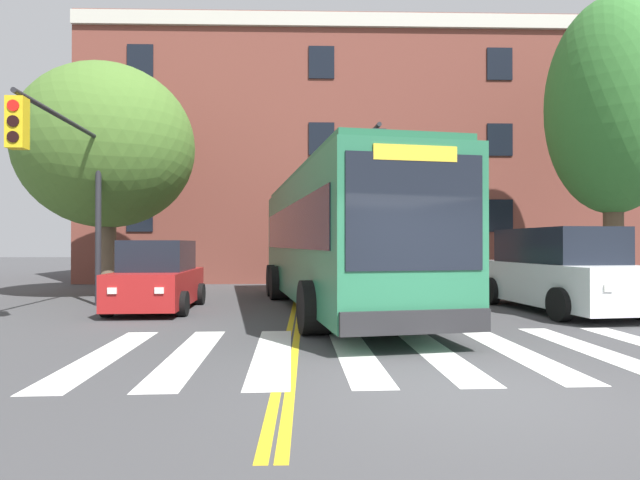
{
  "coord_description": "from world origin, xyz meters",
  "views": [
    {
      "loc": [
        -1.97,
        -5.81,
        1.71
      ],
      "look_at": [
        -1.67,
        6.27,
        1.81
      ],
      "focal_mm": 28.0,
      "sensor_mm": 36.0,
      "label": 1
    }
  ],
  "objects_px": {
    "car_red_near_lane": "(158,278)",
    "traffic_light_far_corner": "(69,170)",
    "car_white_far_lane": "(558,272)",
    "street_tree_curbside_small": "(107,147)",
    "traffic_light_overhead": "(362,184)",
    "car_grey_behind_bus": "(341,262)",
    "street_tree_curbside_large": "(613,107)",
    "city_bus": "(334,238)"
  },
  "relations": [
    {
      "from": "car_grey_behind_bus",
      "to": "street_tree_curbside_small",
      "type": "relative_size",
      "value": 0.55
    },
    {
      "from": "street_tree_curbside_large",
      "to": "street_tree_curbside_small",
      "type": "height_order",
      "value": "street_tree_curbside_large"
    },
    {
      "from": "traffic_light_far_corner",
      "to": "car_red_near_lane",
      "type": "bearing_deg",
      "value": 24.47
    },
    {
      "from": "street_tree_curbside_large",
      "to": "traffic_light_overhead",
      "type": "bearing_deg",
      "value": -165.01
    },
    {
      "from": "traffic_light_overhead",
      "to": "street_tree_curbside_small",
      "type": "height_order",
      "value": "street_tree_curbside_small"
    },
    {
      "from": "car_red_near_lane",
      "to": "city_bus",
      "type": "bearing_deg",
      "value": 1.31
    },
    {
      "from": "city_bus",
      "to": "traffic_light_overhead",
      "type": "height_order",
      "value": "traffic_light_overhead"
    },
    {
      "from": "car_red_near_lane",
      "to": "traffic_light_far_corner",
      "type": "xyz_separation_m",
      "value": [
        -1.88,
        -0.85,
        2.67
      ]
    },
    {
      "from": "car_red_near_lane",
      "to": "car_grey_behind_bus",
      "type": "height_order",
      "value": "car_grey_behind_bus"
    },
    {
      "from": "city_bus",
      "to": "car_grey_behind_bus",
      "type": "distance_m",
      "value": 11.04
    },
    {
      "from": "city_bus",
      "to": "traffic_light_far_corner",
      "type": "height_order",
      "value": "traffic_light_far_corner"
    },
    {
      "from": "car_red_near_lane",
      "to": "street_tree_curbside_large",
      "type": "xyz_separation_m",
      "value": [
        14.2,
        3.57,
        5.54
      ]
    },
    {
      "from": "street_tree_curbside_small",
      "to": "street_tree_curbside_large",
      "type": "bearing_deg",
      "value": 0.61
    },
    {
      "from": "car_grey_behind_bus",
      "to": "street_tree_curbside_small",
      "type": "bearing_deg",
      "value": -136.81
    },
    {
      "from": "car_white_far_lane",
      "to": "street_tree_curbside_small",
      "type": "distance_m",
      "value": 14.03
    },
    {
      "from": "car_white_far_lane",
      "to": "street_tree_curbside_small",
      "type": "height_order",
      "value": "street_tree_curbside_small"
    },
    {
      "from": "car_white_far_lane",
      "to": "street_tree_curbside_large",
      "type": "distance_m",
      "value": 7.77
    },
    {
      "from": "car_white_far_lane",
      "to": "street_tree_curbside_small",
      "type": "relative_size",
      "value": 0.68
    },
    {
      "from": "traffic_light_far_corner",
      "to": "street_tree_curbside_large",
      "type": "xyz_separation_m",
      "value": [
        16.08,
        4.42,
        2.86
      ]
    },
    {
      "from": "street_tree_curbside_large",
      "to": "city_bus",
      "type": "bearing_deg",
      "value": -160.22
    },
    {
      "from": "traffic_light_far_corner",
      "to": "street_tree_curbside_large",
      "type": "height_order",
      "value": "street_tree_curbside_large"
    },
    {
      "from": "car_grey_behind_bus",
      "to": "car_white_far_lane",
      "type": "bearing_deg",
      "value": -67.48
    },
    {
      "from": "traffic_light_far_corner",
      "to": "traffic_light_overhead",
      "type": "relative_size",
      "value": 1.02
    },
    {
      "from": "traffic_light_far_corner",
      "to": "traffic_light_overhead",
      "type": "height_order",
      "value": "traffic_light_far_corner"
    },
    {
      "from": "city_bus",
      "to": "car_grey_behind_bus",
      "type": "height_order",
      "value": "city_bus"
    },
    {
      "from": "city_bus",
      "to": "car_red_near_lane",
      "type": "distance_m",
      "value": 4.69
    },
    {
      "from": "city_bus",
      "to": "street_tree_curbside_large",
      "type": "relative_size",
      "value": 1.15
    },
    {
      "from": "car_white_far_lane",
      "to": "street_tree_curbside_large",
      "type": "bearing_deg",
      "value": 45.44
    },
    {
      "from": "traffic_light_far_corner",
      "to": "street_tree_curbside_small",
      "type": "relative_size",
      "value": 0.67
    },
    {
      "from": "car_red_near_lane",
      "to": "street_tree_curbside_large",
      "type": "bearing_deg",
      "value": 14.1
    },
    {
      "from": "car_grey_behind_bus",
      "to": "car_red_near_lane",
      "type": "bearing_deg",
      "value": -116.38
    },
    {
      "from": "street_tree_curbside_large",
      "to": "car_red_near_lane",
      "type": "bearing_deg",
      "value": -165.9
    },
    {
      "from": "car_grey_behind_bus",
      "to": "city_bus",
      "type": "bearing_deg",
      "value": -94.75
    },
    {
      "from": "car_red_near_lane",
      "to": "traffic_light_far_corner",
      "type": "distance_m",
      "value": 3.38
    },
    {
      "from": "city_bus",
      "to": "car_red_near_lane",
      "type": "xyz_separation_m",
      "value": [
        -4.57,
        -0.1,
        -1.03
      ]
    },
    {
      "from": "traffic_light_far_corner",
      "to": "street_tree_curbside_large",
      "type": "relative_size",
      "value": 0.52
    },
    {
      "from": "traffic_light_overhead",
      "to": "city_bus",
      "type": "bearing_deg",
      "value": -127.47
    },
    {
      "from": "traffic_light_far_corner",
      "to": "street_tree_curbside_large",
      "type": "bearing_deg",
      "value": 15.37
    },
    {
      "from": "traffic_light_far_corner",
      "to": "street_tree_curbside_small",
      "type": "distance_m",
      "value": 4.53
    },
    {
      "from": "street_tree_curbside_small",
      "to": "city_bus",
      "type": "bearing_deg",
      "value": -24.33
    },
    {
      "from": "city_bus",
      "to": "traffic_light_overhead",
      "type": "xyz_separation_m",
      "value": [
        0.85,
        1.11,
        1.57
      ]
    },
    {
      "from": "car_red_near_lane",
      "to": "traffic_light_far_corner",
      "type": "relative_size",
      "value": 0.72
    }
  ]
}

